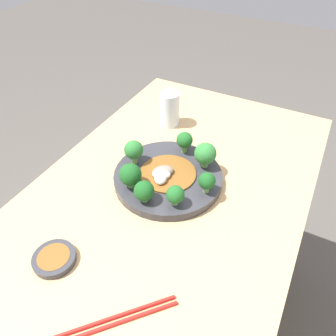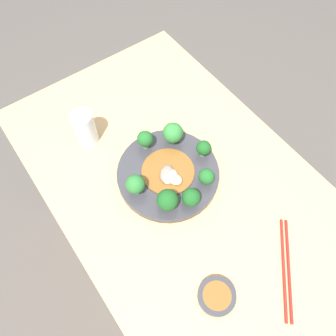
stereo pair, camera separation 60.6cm
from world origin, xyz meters
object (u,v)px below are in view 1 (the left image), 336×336
object	(u,v)px
broccoli_northeast	(175,195)
drinking_glass	(170,109)
broccoli_south	(134,150)
broccoli_southeast	(130,175)
stirfry_center	(165,174)
chopsticks	(112,322)
broccoli_east	(144,191)
broccoli_west	(185,140)
broccoli_north	(207,181)
plate	(168,177)
sauce_dish	(54,258)
broccoli_northwest	(205,154)

from	to	relation	value
broccoli_northeast	drinking_glass	world-z (taller)	drinking_glass
broccoli_northeast	broccoli_south	size ratio (longest dim) A/B	0.79
broccoli_southeast	stirfry_center	size ratio (longest dim) A/B	0.45
broccoli_southeast	drinking_glass	xyz separation A→B (m)	(-0.31, -0.06, -0.01)
drinking_glass	chopsticks	world-z (taller)	drinking_glass
broccoli_south	broccoli_east	world-z (taller)	broccoli_south
broccoli_northeast	broccoli_south	distance (m)	0.18
broccoli_northeast	stirfry_center	bearing A→B (deg)	-137.99
broccoli_west	broccoli_north	world-z (taller)	broccoli_west
plate	sauce_dish	bearing A→B (deg)	-16.72
broccoli_southeast	drinking_glass	distance (m)	0.32
plate	broccoli_northeast	bearing A→B (deg)	36.61
broccoli_west	broccoli_north	bearing A→B (deg)	44.38
broccoli_south	stirfry_center	xyz separation A→B (m)	(0.01, 0.10, -0.03)
broccoli_northeast	drinking_glass	distance (m)	0.36
broccoli_northwest	chopsticks	world-z (taller)	broccoli_northwest
broccoli_northeast	broccoli_northwest	size ratio (longest dim) A/B	0.75
broccoli_west	broccoli_northwest	size ratio (longest dim) A/B	0.89
plate	stirfry_center	xyz separation A→B (m)	(0.01, -0.00, 0.02)
broccoli_northwest	broccoli_north	distance (m)	0.09
broccoli_northeast	sauce_dish	distance (m)	0.29
broccoli_east	broccoli_southeast	distance (m)	0.06
broccoli_southeast	chopsticks	xyz separation A→B (m)	(0.29, 0.14, -0.06)
chopsticks	broccoli_west	bearing A→B (deg)	-170.11
broccoli_southeast	broccoli_west	bearing A→B (deg)	162.60
stirfry_center	drinking_glass	size ratio (longest dim) A/B	1.33
broccoli_east	chopsticks	world-z (taller)	broccoli_east
broccoli_northwest	stirfry_center	xyz separation A→B (m)	(0.08, -0.07, -0.03)
broccoli_east	drinking_glass	bearing A→B (deg)	-162.23
broccoli_west	broccoli_east	xyz separation A→B (m)	(0.21, -0.00, -0.01)
broccoli_northeast	sauce_dish	xyz separation A→B (m)	(0.23, -0.16, -0.04)
broccoli_northeast	broccoli_west	distance (m)	0.20
broccoli_southeast	chopsticks	bearing A→B (deg)	25.70
broccoli_west	broccoli_northwest	distance (m)	0.08
broccoli_south	broccoli_northwest	world-z (taller)	broccoli_northwest
broccoli_southeast	sauce_dish	xyz separation A→B (m)	(0.24, -0.04, -0.05)
stirfry_center	broccoli_west	bearing A→B (deg)	179.35
broccoli_southeast	sauce_dish	bearing A→B (deg)	-8.56
broccoli_east	stirfry_center	bearing A→B (deg)	178.56
broccoli_north	chopsticks	bearing A→B (deg)	-4.89
broccoli_northwest	sauce_dish	world-z (taller)	broccoli_northwest
broccoli_east	drinking_glass	world-z (taller)	drinking_glass
broccoli_south	broccoli_east	distance (m)	0.14
broccoli_south	broccoli_northwest	size ratio (longest dim) A/B	0.95
broccoli_northwest	broccoli_east	bearing A→B (deg)	-23.09
broccoli_south	broccoli_northwest	bearing A→B (deg)	112.72
drinking_glass	broccoli_northeast	bearing A→B (deg)	29.14
broccoli_southeast	stirfry_center	distance (m)	0.09
broccoli_west	sauce_dish	world-z (taller)	broccoli_west
broccoli_south	broccoli_north	distance (m)	0.21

